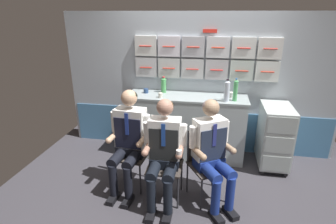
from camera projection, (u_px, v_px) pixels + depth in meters
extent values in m
cube|color=#38363D|center=(186.00, 200.00, 3.28)|extent=(4.80, 4.80, 0.04)
cube|color=#A4AEB8|center=(198.00, 85.00, 4.17)|extent=(4.20, 0.06, 2.15)
cube|color=teal|center=(196.00, 129.00, 4.40)|extent=(4.12, 0.01, 0.66)
cube|color=#B2B3B5|center=(146.00, 67.00, 4.16)|extent=(0.33, 0.06, 0.30)
cylinder|color=red|center=(146.00, 68.00, 4.12)|extent=(0.19, 0.01, 0.01)
cube|color=#B2B6B3|center=(169.00, 68.00, 4.10)|extent=(0.33, 0.06, 0.30)
cylinder|color=red|center=(169.00, 68.00, 4.06)|extent=(0.19, 0.01, 0.01)
cube|color=#B1B3B4|center=(193.00, 69.00, 4.04)|extent=(0.33, 0.06, 0.30)
cylinder|color=red|center=(192.00, 69.00, 4.00)|extent=(0.19, 0.01, 0.01)
cube|color=#ABA9AD|center=(217.00, 70.00, 3.98)|extent=(0.33, 0.06, 0.30)
cylinder|color=red|center=(217.00, 70.00, 3.94)|extent=(0.19, 0.01, 0.01)
cube|color=#B1BDB5|center=(241.00, 70.00, 3.92)|extent=(0.33, 0.06, 0.30)
cylinder|color=red|center=(242.00, 71.00, 3.88)|extent=(0.19, 0.01, 0.01)
cube|color=silver|center=(267.00, 71.00, 3.86)|extent=(0.33, 0.06, 0.30)
cylinder|color=red|center=(267.00, 72.00, 3.82)|extent=(0.19, 0.01, 0.01)
cube|color=silver|center=(146.00, 46.00, 4.04)|extent=(0.33, 0.06, 0.30)
cylinder|color=red|center=(145.00, 46.00, 4.01)|extent=(0.19, 0.01, 0.01)
cube|color=silver|center=(169.00, 46.00, 3.98)|extent=(0.33, 0.06, 0.30)
cylinder|color=red|center=(169.00, 47.00, 3.95)|extent=(0.19, 0.01, 0.01)
cube|color=#AAAAB1|center=(193.00, 47.00, 3.92)|extent=(0.33, 0.06, 0.30)
cylinder|color=red|center=(193.00, 47.00, 3.89)|extent=(0.19, 0.01, 0.01)
cube|color=silver|center=(218.00, 47.00, 3.86)|extent=(0.33, 0.06, 0.30)
cylinder|color=red|center=(218.00, 48.00, 3.83)|extent=(0.19, 0.01, 0.01)
cube|color=silver|center=(244.00, 48.00, 3.80)|extent=(0.33, 0.06, 0.30)
cylinder|color=red|center=(244.00, 48.00, 3.77)|extent=(0.19, 0.01, 0.01)
cube|color=silver|center=(270.00, 48.00, 3.74)|extent=(0.33, 0.06, 0.30)
cylinder|color=red|center=(271.00, 49.00, 3.71)|extent=(0.19, 0.01, 0.01)
cube|color=red|center=(210.00, 31.00, 3.82)|extent=(0.20, 0.02, 0.05)
cube|color=#A2AFB1|center=(186.00, 127.00, 4.14)|extent=(1.75, 0.52, 0.94)
cube|color=#93A0A2|center=(186.00, 97.00, 3.97)|extent=(1.78, 0.53, 0.03)
sphere|color=black|center=(262.00, 172.00, 3.75)|extent=(0.07, 0.07, 0.07)
sphere|color=black|center=(285.00, 174.00, 3.69)|extent=(0.07, 0.07, 0.07)
sphere|color=black|center=(257.00, 153.00, 4.25)|extent=(0.07, 0.07, 0.07)
sphere|color=black|center=(277.00, 155.00, 4.20)|extent=(0.07, 0.07, 0.07)
cube|color=#B8C4C0|center=(274.00, 135.00, 3.81)|extent=(0.40, 0.64, 0.84)
cube|color=#A4AFAC|center=(276.00, 164.00, 3.61)|extent=(0.35, 0.01, 0.23)
cube|color=#A4AFAC|center=(279.00, 145.00, 3.51)|extent=(0.35, 0.01, 0.23)
cube|color=#A4AFAC|center=(282.00, 126.00, 3.42)|extent=(0.35, 0.01, 0.23)
cylinder|color=#28282D|center=(283.00, 116.00, 3.40)|extent=(0.32, 0.02, 0.02)
cylinder|color=#2D2D33|center=(113.00, 175.00, 3.37)|extent=(0.02, 0.02, 0.41)
cylinder|color=#2D2D33|center=(140.00, 180.00, 3.28)|extent=(0.02, 0.02, 0.41)
cylinder|color=#2D2D33|center=(125.00, 161.00, 3.70)|extent=(0.02, 0.02, 0.41)
cylinder|color=#2D2D33|center=(150.00, 165.00, 3.61)|extent=(0.02, 0.02, 0.41)
cube|color=#3A332E|center=(132.00, 155.00, 3.41)|extent=(0.43, 0.43, 0.02)
cube|color=#3A332E|center=(136.00, 134.00, 3.51)|extent=(0.37, 0.06, 0.40)
cylinder|color=#2D2D33|center=(123.00, 133.00, 3.55)|extent=(0.02, 0.02, 0.40)
cylinder|color=#2D2D33|center=(149.00, 136.00, 3.46)|extent=(0.02, 0.02, 0.40)
cube|color=black|center=(113.00, 198.00, 3.22)|extent=(0.11, 0.23, 0.06)
cube|color=black|center=(128.00, 201.00, 3.18)|extent=(0.11, 0.23, 0.06)
cylinder|color=black|center=(113.00, 180.00, 3.18)|extent=(0.10, 0.10, 0.41)
cylinder|color=black|center=(128.00, 183.00, 3.13)|extent=(0.10, 0.10, 0.41)
cylinder|color=black|center=(118.00, 157.00, 3.26)|extent=(0.16, 0.40, 0.13)
cylinder|color=black|center=(133.00, 159.00, 3.21)|extent=(0.16, 0.40, 0.13)
cube|color=black|center=(131.00, 150.00, 3.39)|extent=(0.36, 0.23, 0.12)
cube|color=white|center=(131.00, 127.00, 3.30)|extent=(0.38, 0.24, 0.49)
cube|color=black|center=(127.00, 134.00, 3.22)|extent=(0.34, 0.04, 0.39)
cube|color=navy|center=(127.00, 124.00, 3.17)|extent=(0.04, 0.01, 0.27)
cylinder|color=white|center=(115.00, 122.00, 3.34)|extent=(0.08, 0.08, 0.27)
cylinder|color=tan|center=(113.00, 137.00, 3.28)|extent=(0.09, 0.25, 0.07)
sphere|color=tan|center=(109.00, 141.00, 3.18)|extent=(0.08, 0.08, 0.08)
cylinder|color=white|center=(147.00, 125.00, 3.23)|extent=(0.08, 0.08, 0.27)
cylinder|color=tan|center=(143.00, 140.00, 3.19)|extent=(0.09, 0.25, 0.07)
sphere|color=tan|center=(139.00, 145.00, 3.09)|extent=(0.08, 0.08, 0.08)
sphere|color=tan|center=(129.00, 98.00, 3.17)|extent=(0.19, 0.19, 0.19)
ellipsoid|color=black|center=(130.00, 96.00, 3.17)|extent=(0.20, 0.19, 0.14)
cylinder|color=#2D2D33|center=(147.00, 190.00, 3.09)|extent=(0.02, 0.02, 0.41)
cylinder|color=#2D2D33|center=(178.00, 193.00, 3.04)|extent=(0.02, 0.02, 0.41)
cylinder|color=#2D2D33|center=(154.00, 173.00, 3.43)|extent=(0.02, 0.02, 0.41)
cylinder|color=#2D2D33|center=(182.00, 175.00, 3.37)|extent=(0.02, 0.02, 0.41)
cube|color=#3A332E|center=(165.00, 167.00, 3.16)|extent=(0.41, 0.41, 0.02)
cube|color=#3A332E|center=(168.00, 143.00, 3.26)|extent=(0.37, 0.03, 0.40)
cylinder|color=#2D2D33|center=(153.00, 143.00, 3.28)|extent=(0.02, 0.02, 0.40)
cylinder|color=#2D2D33|center=(182.00, 145.00, 3.22)|extent=(0.02, 0.02, 0.40)
cube|color=black|center=(151.00, 215.00, 2.96)|extent=(0.09, 0.22, 0.06)
cube|color=black|center=(167.00, 217.00, 2.93)|extent=(0.09, 0.22, 0.06)
cylinder|color=black|center=(151.00, 195.00, 2.92)|extent=(0.10, 0.10, 0.41)
cylinder|color=black|center=(168.00, 197.00, 2.89)|extent=(0.10, 0.10, 0.41)
cylinder|color=black|center=(154.00, 169.00, 2.99)|extent=(0.14, 0.37, 0.13)
cylinder|color=black|center=(170.00, 171.00, 2.96)|extent=(0.14, 0.37, 0.13)
cube|color=black|center=(165.00, 162.00, 3.13)|extent=(0.34, 0.20, 0.12)
cube|color=white|center=(165.00, 138.00, 3.05)|extent=(0.36, 0.20, 0.47)
cube|color=black|center=(163.00, 145.00, 2.96)|extent=(0.33, 0.02, 0.38)
cube|color=#1B3E95|center=(163.00, 135.00, 2.91)|extent=(0.04, 0.01, 0.26)
cylinder|color=white|center=(147.00, 133.00, 3.06)|extent=(0.08, 0.08, 0.26)
cylinder|color=#A2745F|center=(147.00, 149.00, 3.01)|extent=(0.07, 0.24, 0.07)
sphere|color=#A2745F|center=(145.00, 153.00, 2.91)|extent=(0.08, 0.08, 0.08)
cylinder|color=white|center=(183.00, 135.00, 3.00)|extent=(0.08, 0.08, 0.26)
cylinder|color=#A2745F|center=(180.00, 151.00, 2.95)|extent=(0.07, 0.24, 0.07)
sphere|color=#A2745F|center=(179.00, 156.00, 2.85)|extent=(0.08, 0.08, 0.08)
cylinder|color=silver|center=(179.00, 153.00, 2.84)|extent=(0.06, 0.06, 0.06)
sphere|color=#A2745F|center=(165.00, 107.00, 2.92)|extent=(0.19, 0.19, 0.19)
ellipsoid|color=brown|center=(165.00, 105.00, 2.92)|extent=(0.18, 0.17, 0.13)
cylinder|color=#2D2D33|center=(201.00, 195.00, 3.01)|extent=(0.02, 0.02, 0.41)
cylinder|color=#2D2D33|center=(229.00, 188.00, 3.13)|extent=(0.02, 0.02, 0.41)
cylinder|color=#2D2D33|center=(187.00, 178.00, 3.32)|extent=(0.02, 0.02, 0.41)
cylinder|color=#2D2D33|center=(213.00, 172.00, 3.45)|extent=(0.02, 0.02, 0.41)
cube|color=#3A332E|center=(208.00, 167.00, 3.15)|extent=(0.55, 0.55, 0.02)
cube|color=#3A332E|center=(201.00, 144.00, 3.24)|extent=(0.33, 0.22, 0.40)
cylinder|color=#2D2D33|center=(188.00, 147.00, 3.17)|extent=(0.02, 0.02, 0.40)
cylinder|color=#2D2D33|center=(215.00, 142.00, 3.30)|extent=(0.02, 0.02, 0.40)
cube|color=black|center=(216.00, 217.00, 2.93)|extent=(0.19, 0.23, 0.06)
cube|color=black|center=(230.00, 213.00, 3.00)|extent=(0.19, 0.23, 0.06)
cylinder|color=navy|center=(216.00, 197.00, 2.89)|extent=(0.10, 0.10, 0.41)
cylinder|color=navy|center=(230.00, 193.00, 2.95)|extent=(0.10, 0.10, 0.41)
cylinder|color=navy|center=(209.00, 171.00, 2.95)|extent=(0.31, 0.38, 0.13)
cylinder|color=navy|center=(223.00, 168.00, 3.02)|extent=(0.31, 0.38, 0.13)
cube|color=navy|center=(209.00, 162.00, 3.13)|extent=(0.39, 0.35, 0.12)
cube|color=white|center=(209.00, 138.00, 3.04)|extent=(0.40, 0.35, 0.47)
cube|color=#1F283B|center=(214.00, 145.00, 2.97)|extent=(0.28, 0.18, 0.38)
cube|color=navy|center=(215.00, 135.00, 2.92)|extent=(0.04, 0.03, 0.26)
cylinder|color=white|center=(193.00, 137.00, 2.95)|extent=(0.08, 0.08, 0.25)
cylinder|color=#9E7F62|center=(199.00, 153.00, 2.92)|extent=(0.18, 0.23, 0.07)
sphere|color=#9E7F62|center=(203.00, 157.00, 2.83)|extent=(0.08, 0.08, 0.08)
cylinder|color=white|center=(225.00, 131.00, 3.10)|extent=(0.08, 0.08, 0.25)
cylinder|color=#9E7F62|center=(228.00, 147.00, 3.05)|extent=(0.18, 0.23, 0.07)
sphere|color=#9E7F62|center=(233.00, 151.00, 2.96)|extent=(0.08, 0.08, 0.08)
sphere|color=#9E7F62|center=(211.00, 108.00, 2.91)|extent=(0.19, 0.19, 0.19)
ellipsoid|color=gray|center=(210.00, 106.00, 2.92)|extent=(0.24, 0.24, 0.13)
cylinder|color=#489B53|center=(164.00, 86.00, 4.11)|extent=(0.08, 0.08, 0.21)
cone|color=#489B53|center=(164.00, 78.00, 4.07)|extent=(0.08, 0.08, 0.02)
cylinder|color=red|center=(164.00, 77.00, 4.06)|extent=(0.04, 0.04, 0.02)
cylinder|color=#4BA15C|center=(235.00, 91.00, 3.70)|extent=(0.06, 0.06, 0.28)
cone|color=#4BA15C|center=(236.00, 80.00, 3.65)|extent=(0.06, 0.06, 0.02)
cylinder|color=blue|center=(236.00, 79.00, 3.64)|extent=(0.03, 0.03, 0.02)
cylinder|color=silver|center=(227.00, 92.00, 3.67)|extent=(0.08, 0.08, 0.27)
cone|color=silver|center=(228.00, 81.00, 3.62)|extent=(0.08, 0.08, 0.02)
cylinder|color=black|center=(228.00, 80.00, 3.61)|extent=(0.03, 0.03, 0.02)
cylinder|color=silver|center=(231.00, 95.00, 3.87)|extent=(0.07, 0.07, 0.08)
cylinder|color=#382114|center=(232.00, 93.00, 3.86)|extent=(0.06, 0.06, 0.01)
cylinder|color=silver|center=(161.00, 95.00, 3.88)|extent=(0.06, 0.06, 0.07)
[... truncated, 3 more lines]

